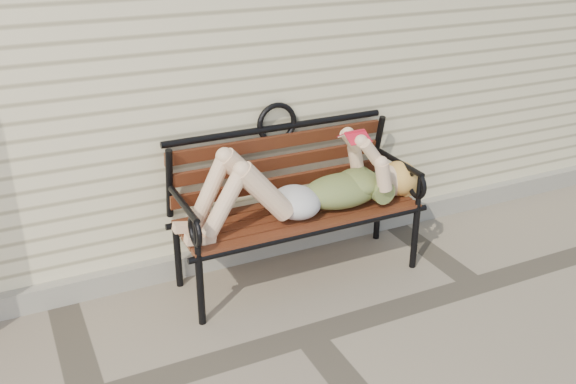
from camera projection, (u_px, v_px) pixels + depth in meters
ground at (308, 335)px, 3.74m from camera, size 80.00×80.00×0.00m
house_wall at (154, 4)px, 5.60m from camera, size 8.00×4.00×3.00m
foundation_strip at (245, 250)px, 4.51m from camera, size 8.00×0.10×0.15m
garden_bench at (292, 185)px, 4.17m from camera, size 1.73×0.69×1.12m
reading_woman at (304, 187)px, 4.05m from camera, size 1.63×0.37×0.51m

